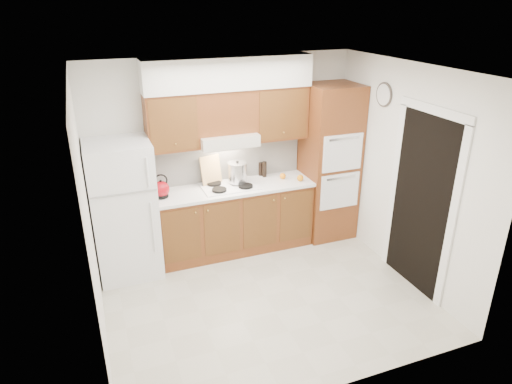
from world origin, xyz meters
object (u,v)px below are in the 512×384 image
(oven_cabinet, at_px, (329,163))
(stock_pot, at_px, (238,173))
(kettle, at_px, (161,189))
(fridge, at_px, (124,210))

(oven_cabinet, bearing_deg, stock_pot, 176.17)
(oven_cabinet, height_order, kettle, oven_cabinet)
(stock_pot, bearing_deg, kettle, -174.86)
(oven_cabinet, relative_size, stock_pot, 8.42)
(kettle, relative_size, stock_pot, 0.78)
(oven_cabinet, bearing_deg, kettle, -179.91)
(fridge, relative_size, oven_cabinet, 0.78)
(fridge, distance_m, kettle, 0.51)
(fridge, distance_m, oven_cabinet, 2.86)
(fridge, bearing_deg, oven_cabinet, 0.70)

